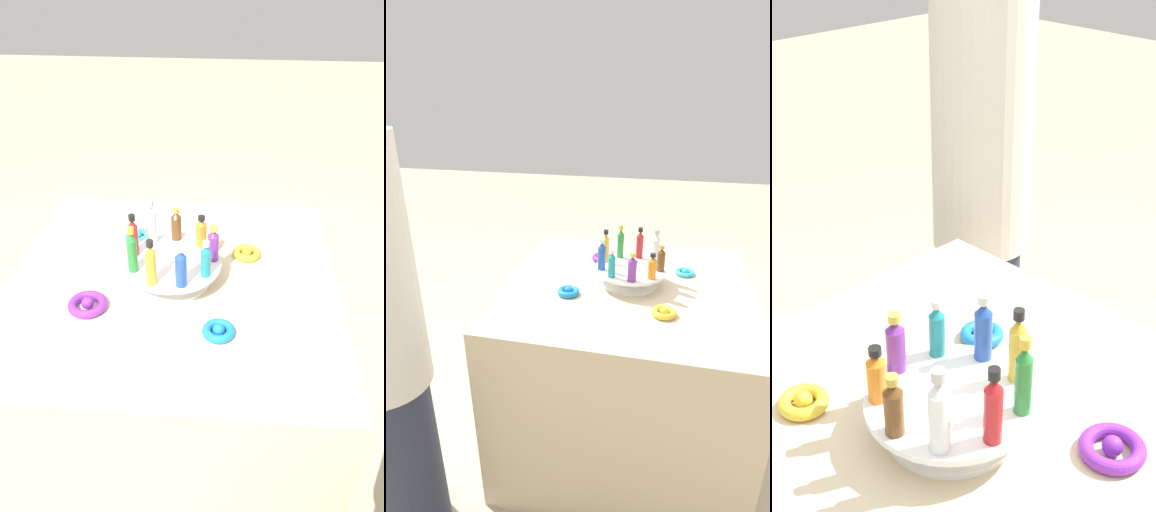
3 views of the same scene
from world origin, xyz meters
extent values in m
plane|color=tan|center=(0.00, 0.00, 0.00)|extent=(12.00, 12.00, 0.00)
cube|color=beige|center=(0.00, 0.00, 0.40)|extent=(0.95, 0.95, 0.79)
cylinder|color=white|center=(0.00, 0.00, 0.80)|extent=(0.22, 0.22, 0.01)
cylinder|color=white|center=(0.00, 0.00, 0.82)|extent=(0.12, 0.12, 0.05)
cylinder|color=white|center=(0.00, 0.00, 0.85)|extent=(0.28, 0.28, 0.01)
cylinder|color=#702D93|center=(0.02, -0.11, 0.90)|extent=(0.03, 0.03, 0.08)
cone|color=#702D93|center=(0.02, -0.11, 0.95)|extent=(0.03, 0.03, 0.02)
cylinder|color=gold|center=(0.02, -0.11, 0.96)|extent=(0.02, 0.02, 0.01)
cylinder|color=orange|center=(0.09, -0.08, 0.90)|extent=(0.03, 0.03, 0.07)
cone|color=orange|center=(0.09, -0.08, 0.94)|extent=(0.03, 0.03, 0.02)
cylinder|color=black|center=(0.09, -0.08, 0.95)|extent=(0.02, 0.02, 0.01)
cylinder|color=brown|center=(0.12, 0.00, 0.90)|extent=(0.03, 0.03, 0.08)
cone|color=brown|center=(0.12, 0.00, 0.94)|extent=(0.03, 0.03, 0.02)
cylinder|color=#B79338|center=(0.12, 0.00, 0.96)|extent=(0.02, 0.02, 0.01)
cylinder|color=silver|center=(0.09, 0.07, 0.91)|extent=(0.03, 0.03, 0.10)
cone|color=silver|center=(0.09, 0.07, 0.97)|extent=(0.03, 0.03, 0.02)
cylinder|color=#B2B2B7|center=(0.09, 0.07, 0.99)|extent=(0.02, 0.02, 0.02)
cylinder|color=#B21E23|center=(0.02, 0.11, 0.91)|extent=(0.03, 0.03, 0.09)
cone|color=#B21E23|center=(0.02, 0.11, 0.96)|extent=(0.03, 0.03, 0.02)
cylinder|color=black|center=(0.02, 0.11, 0.98)|extent=(0.02, 0.02, 0.02)
cylinder|color=#288438|center=(-0.05, 0.10, 0.91)|extent=(0.03, 0.03, 0.10)
cone|color=#288438|center=(-0.05, 0.10, 0.97)|extent=(0.03, 0.03, 0.02)
cylinder|color=gold|center=(-0.05, 0.10, 0.99)|extent=(0.02, 0.02, 0.02)
cylinder|color=gold|center=(-0.11, 0.04, 0.91)|extent=(0.03, 0.03, 0.10)
cone|color=gold|center=(-0.11, 0.04, 0.97)|extent=(0.03, 0.03, 0.02)
cylinder|color=black|center=(-0.11, 0.04, 0.99)|extent=(0.02, 0.02, 0.02)
cylinder|color=#234CAD|center=(-0.11, -0.04, 0.91)|extent=(0.03, 0.03, 0.09)
cone|color=#234CAD|center=(-0.11, -0.04, 0.96)|extent=(0.03, 0.03, 0.02)
cylinder|color=silver|center=(-0.11, -0.04, 0.98)|extent=(0.02, 0.02, 0.02)
cylinder|color=teal|center=(-0.06, -0.10, 0.90)|extent=(0.03, 0.03, 0.08)
cone|color=teal|center=(-0.06, -0.10, 0.95)|extent=(0.03, 0.03, 0.02)
cylinder|color=silver|center=(-0.06, -0.10, 0.96)|extent=(0.02, 0.02, 0.01)
torus|color=purple|center=(-0.14, 0.22, 0.80)|extent=(0.11, 0.11, 0.02)
sphere|color=purple|center=(-0.14, 0.22, 0.81)|extent=(0.03, 0.03, 0.03)
torus|color=blue|center=(-0.22, -0.14, 0.80)|extent=(0.09, 0.09, 0.02)
sphere|color=blue|center=(-0.22, -0.14, 0.81)|extent=(0.03, 0.03, 0.03)
torus|color=gold|center=(0.14, -0.22, 0.80)|extent=(0.09, 0.09, 0.02)
sphere|color=gold|center=(0.14, -0.22, 0.81)|extent=(0.03, 0.03, 0.03)
torus|color=#2DB7CC|center=(0.22, 0.14, 0.80)|extent=(0.08, 0.08, 0.02)
sphere|color=#2DB7CC|center=(0.22, 0.14, 0.80)|extent=(0.03, 0.03, 0.03)
cylinder|color=#282D42|center=(-0.68, -0.60, 0.33)|extent=(0.23, 0.23, 0.66)
camera|label=1|loc=(-1.15, -0.15, 1.68)|focal=35.00mm
camera|label=2|loc=(0.12, -1.44, 1.50)|focal=28.00mm
camera|label=3|loc=(0.60, 0.64, 1.61)|focal=50.00mm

